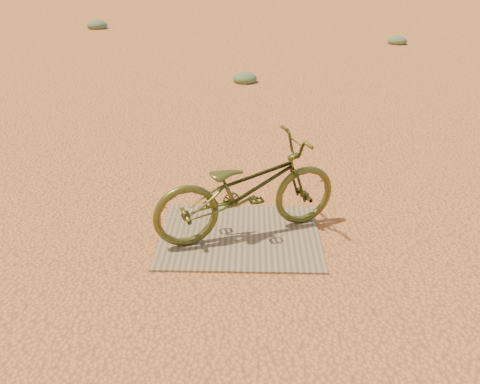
{
  "coord_description": "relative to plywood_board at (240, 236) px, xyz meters",
  "views": [
    {
      "loc": [
        0.21,
        -3.85,
        2.38
      ],
      "look_at": [
        0.11,
        -0.05,
        0.48
      ],
      "focal_mm": 35.0,
      "sensor_mm": 36.0,
      "label": 1
    }
  ],
  "objects": [
    {
      "name": "kale_b",
      "position": [
        4.61,
        11.44,
        -0.01
      ],
      "size": [
        0.59,
        0.59,
        0.32
      ],
      "primitive_type": "ellipsoid",
      "color": "#597450",
      "rests_on": "ground"
    },
    {
      "name": "bicycle",
      "position": [
        0.06,
        0.05,
        0.48
      ],
      "size": [
        1.88,
        1.25,
        0.93
      ],
      "primitive_type": "imported",
      "rotation": [
        0.0,
        0.0,
        1.96
      ],
      "color": "#464C1C",
      "rests_on": "plywood_board"
    },
    {
      "name": "ground",
      "position": [
        -0.11,
        0.05,
        -0.01
      ],
      "size": [
        120.0,
        120.0,
        0.0
      ],
      "primitive_type": "plane",
      "color": "#D97A46",
      "rests_on": "ground"
    },
    {
      "name": "plywood_board",
      "position": [
        0.0,
        0.0,
        0.0
      ],
      "size": [
        1.51,
        1.17,
        0.02
      ],
      "primitive_type": "cube",
      "color": "#837057",
      "rests_on": "ground"
    },
    {
      "name": "kale_a",
      "position": [
        -0.05,
        6.27,
        -0.01
      ],
      "size": [
        0.51,
        0.51,
        0.28
      ],
      "primitive_type": "ellipsoid",
      "color": "#597450",
      "rests_on": "ground"
    },
    {
      "name": "kale_c",
      "position": [
        -5.81,
        14.77,
        -0.01
      ],
      "size": [
        0.76,
        0.76,
        0.42
      ],
      "primitive_type": "ellipsoid",
      "color": "#597450",
      "rests_on": "ground"
    }
  ]
}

